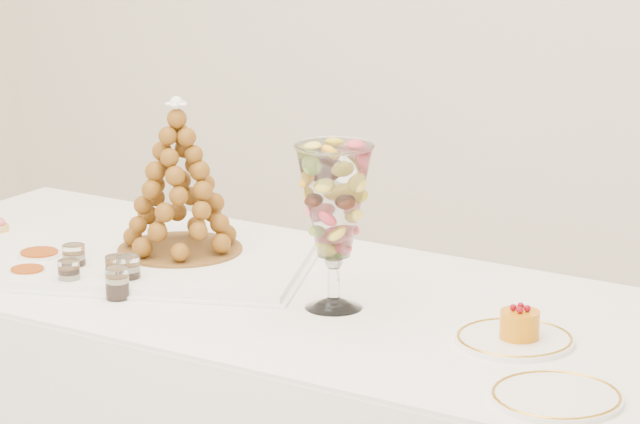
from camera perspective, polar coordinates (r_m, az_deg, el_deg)
The scene contains 13 objects.
lace_tray at distance 3.38m, azimuth -6.10°, elevation -1.80°, with size 0.65×0.49×0.02m, color white.
macaron_vase at distance 3.02m, azimuth 0.53°, elevation 0.33°, with size 0.15×0.15×0.34m.
cake_plate at distance 2.91m, azimuth 7.33°, elevation -4.79°, with size 0.23×0.23×0.01m, color white.
spare_plate at distance 2.65m, azimuth 8.89°, elevation -6.90°, with size 0.23×0.23×0.01m, color white.
verrine_a at distance 3.33m, azimuth -9.24°, elevation -1.79°, with size 0.05×0.05×0.07m, color white.
verrine_b at distance 3.24m, azimuth -7.66°, elevation -2.21°, with size 0.05×0.05×0.06m, color white.
verrine_c at distance 3.22m, azimuth -7.23°, elevation -2.25°, with size 0.05×0.05×0.07m, color white.
verrine_d at distance 3.23m, azimuth -9.43°, elevation -2.34°, with size 0.05×0.05×0.06m, color white.
verrine_e at distance 3.15m, azimuth -7.64°, elevation -2.68°, with size 0.05×0.05×0.07m, color white.
ramekin_back at distance 3.41m, azimuth -10.51°, elevation -1.76°, with size 0.09×0.09×0.03m, color white.
ramekin_front at distance 3.31m, azimuth -10.95°, elevation -2.36°, with size 0.08×0.08×0.02m, color white.
croquembouche at distance 3.36m, azimuth -5.36°, elevation 1.33°, with size 0.28×0.28×0.35m.
mousse_cake at distance 2.90m, azimuth 7.53°, elevation -4.20°, with size 0.08×0.08×0.07m.
Camera 1 is at (1.56, -2.50, 1.78)m, focal length 85.00 mm.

